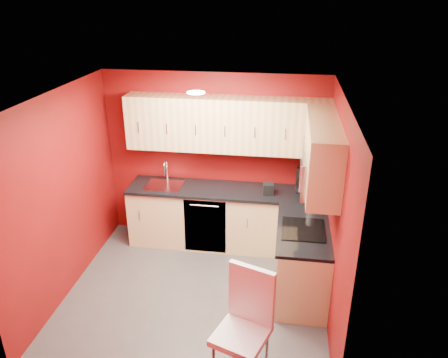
% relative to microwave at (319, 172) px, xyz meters
% --- Properties ---
extents(floor, '(3.20, 3.20, 0.00)m').
position_rel_microwave_xyz_m(floor, '(-1.39, -0.20, -1.66)').
color(floor, '#43403E').
rests_on(floor, ground).
extents(ceiling, '(3.20, 3.20, 0.00)m').
position_rel_microwave_xyz_m(ceiling, '(-1.39, -0.20, 0.84)').
color(ceiling, white).
rests_on(ceiling, wall_back).
extents(wall_back, '(3.20, 0.00, 3.20)m').
position_rel_microwave_xyz_m(wall_back, '(-1.39, 1.30, -0.41)').
color(wall_back, maroon).
rests_on(wall_back, floor).
extents(wall_front, '(3.20, 0.00, 3.20)m').
position_rel_microwave_xyz_m(wall_front, '(-1.39, -1.70, -0.41)').
color(wall_front, maroon).
rests_on(wall_front, floor).
extents(wall_left, '(0.00, 3.00, 3.00)m').
position_rel_microwave_xyz_m(wall_left, '(-2.99, -0.20, -0.41)').
color(wall_left, maroon).
rests_on(wall_left, floor).
extents(wall_right, '(0.00, 3.00, 3.00)m').
position_rel_microwave_xyz_m(wall_right, '(0.21, -0.20, -0.41)').
color(wall_right, maroon).
rests_on(wall_right, floor).
extents(base_cabinets_back, '(2.80, 0.60, 0.87)m').
position_rel_microwave_xyz_m(base_cabinets_back, '(-1.19, 1.00, -1.22)').
color(base_cabinets_back, '#DCC27D').
rests_on(base_cabinets_back, floor).
extents(base_cabinets_right, '(0.60, 1.30, 0.87)m').
position_rel_microwave_xyz_m(base_cabinets_right, '(-0.09, 0.05, -1.22)').
color(base_cabinets_right, '#DCC27D').
rests_on(base_cabinets_right, floor).
extents(countertop_back, '(2.80, 0.63, 0.04)m').
position_rel_microwave_xyz_m(countertop_back, '(-1.19, 0.99, -0.77)').
color(countertop_back, black).
rests_on(countertop_back, base_cabinets_back).
extents(countertop_right, '(0.63, 1.27, 0.04)m').
position_rel_microwave_xyz_m(countertop_right, '(-0.11, 0.04, -0.77)').
color(countertop_right, black).
rests_on(countertop_right, base_cabinets_right).
extents(upper_cabinets_back, '(2.80, 0.35, 0.75)m').
position_rel_microwave_xyz_m(upper_cabinets_back, '(-1.19, 1.13, 0.17)').
color(upper_cabinets_back, '#DAB47B').
rests_on(upper_cabinets_back, wall_back).
extents(upper_cabinets_right, '(0.35, 1.55, 0.75)m').
position_rel_microwave_xyz_m(upper_cabinets_right, '(0.03, 0.24, 0.23)').
color(upper_cabinets_right, '#DAB47B').
rests_on(upper_cabinets_right, wall_right).
extents(microwave, '(0.42, 0.76, 0.42)m').
position_rel_microwave_xyz_m(microwave, '(0.00, 0.00, 0.00)').
color(microwave, silver).
rests_on(microwave, upper_cabinets_right).
extents(cooktop, '(0.50, 0.55, 0.01)m').
position_rel_microwave_xyz_m(cooktop, '(-0.11, 0.00, -0.74)').
color(cooktop, black).
rests_on(cooktop, countertop_right).
extents(sink, '(0.52, 0.42, 0.35)m').
position_rel_microwave_xyz_m(sink, '(-2.09, 1.00, -0.72)').
color(sink, silver).
rests_on(sink, countertop_back).
extents(dishwasher_front, '(0.60, 0.02, 0.82)m').
position_rel_microwave_xyz_m(dishwasher_front, '(-1.44, 0.71, -1.22)').
color(dishwasher_front, black).
rests_on(dishwasher_front, base_cabinets_back).
extents(downlight, '(0.20, 0.20, 0.01)m').
position_rel_microwave_xyz_m(downlight, '(-1.39, 0.10, 0.82)').
color(downlight, white).
rests_on(downlight, ceiling).
extents(coffee_maker, '(0.20, 0.27, 0.32)m').
position_rel_microwave_xyz_m(coffee_maker, '(-0.11, 1.09, -0.59)').
color(coffee_maker, black).
rests_on(coffee_maker, countertop_back).
extents(napkin_holder, '(0.16, 0.16, 0.16)m').
position_rel_microwave_xyz_m(napkin_holder, '(-0.58, 0.92, -0.67)').
color(napkin_holder, black).
rests_on(napkin_holder, countertop_back).
extents(paper_towel, '(0.18, 0.18, 0.25)m').
position_rel_microwave_xyz_m(paper_towel, '(-0.00, 0.54, -0.63)').
color(paper_towel, white).
rests_on(paper_towel, countertop_right).
extents(dining_chair, '(0.61, 0.62, 1.16)m').
position_rel_microwave_xyz_m(dining_chair, '(-0.69, -1.40, -1.08)').
color(dining_chair, white).
rests_on(dining_chair, floor).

